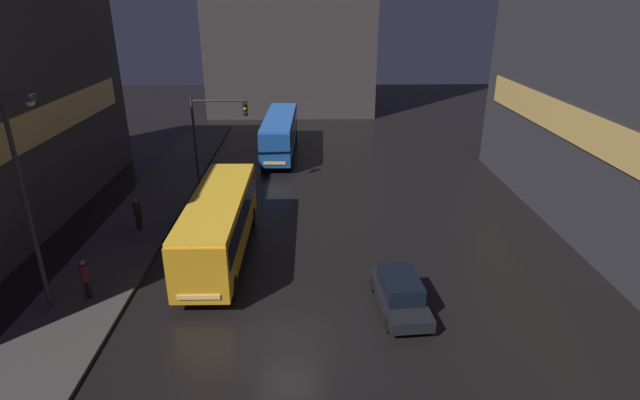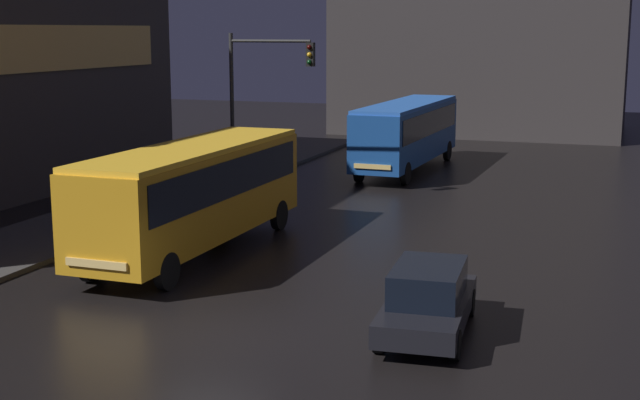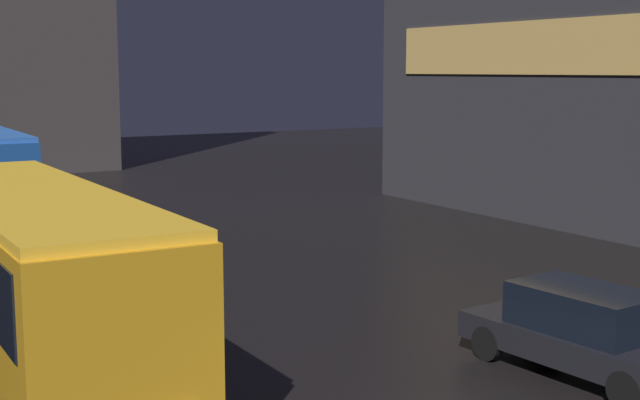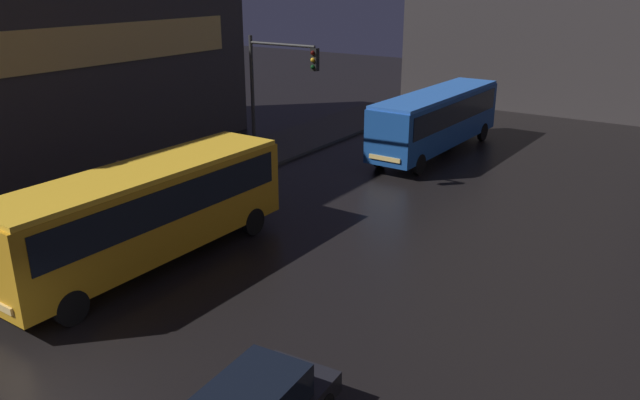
# 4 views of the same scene
# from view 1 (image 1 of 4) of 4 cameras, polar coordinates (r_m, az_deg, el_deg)

# --- Properties ---
(ground_plane) EXTENTS (120.00, 120.00, 0.00)m
(ground_plane) POSITION_cam_1_polar(r_m,az_deg,el_deg) (20.00, -3.60, -15.36)
(ground_plane) COLOR black
(sidewalk_left) EXTENTS (4.00, 48.00, 0.15)m
(sidewalk_left) POSITION_cam_1_polar(r_m,az_deg,el_deg) (30.19, -20.27, -2.92)
(sidewalk_left) COLOR #3D3A38
(sidewalk_left) RESTS_ON ground
(bus_near) EXTENTS (2.63, 10.42, 3.26)m
(bus_near) POSITION_cam_1_polar(r_m,az_deg,el_deg) (25.04, -11.48, -2.24)
(bus_near) COLOR orange
(bus_near) RESTS_ON ground
(bus_far) EXTENTS (2.63, 10.89, 3.24)m
(bus_far) POSITION_cam_1_polar(r_m,az_deg,el_deg) (41.51, -4.61, 7.90)
(bus_far) COLOR #194793
(bus_far) RESTS_ON ground
(car_taxi) EXTENTS (2.06, 4.50, 1.54)m
(car_taxi) POSITION_cam_1_polar(r_m,az_deg,el_deg) (21.35, 9.10, -10.39)
(car_taxi) COLOR black
(car_taxi) RESTS_ON ground
(pedestrian_near) EXTENTS (0.50, 0.50, 1.83)m
(pedestrian_near) POSITION_cam_1_polar(r_m,az_deg,el_deg) (29.27, -20.17, -1.15)
(pedestrian_near) COLOR black
(pedestrian_near) RESTS_ON sidewalk_left
(pedestrian_mid) EXTENTS (0.47, 0.47, 1.84)m
(pedestrian_mid) POSITION_cam_1_polar(r_m,az_deg,el_deg) (23.52, -25.27, -7.82)
(pedestrian_mid) COLOR black
(pedestrian_mid) RESTS_ON sidewalk_left
(traffic_light_main) EXTENTS (3.55, 0.35, 6.49)m
(traffic_light_main) POSITION_cam_1_polar(r_m,az_deg,el_deg) (32.75, -12.17, 7.94)
(traffic_light_main) COLOR #2D2D2D
(traffic_light_main) RESTS_ON ground
(street_lamp_sidewalk) EXTENTS (1.25, 0.36, 8.88)m
(street_lamp_sidewalk) POSITION_cam_1_polar(r_m,az_deg,el_deg) (21.76, -30.60, 2.24)
(street_lamp_sidewalk) COLOR #2D2D2D
(street_lamp_sidewalk) RESTS_ON sidewalk_left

